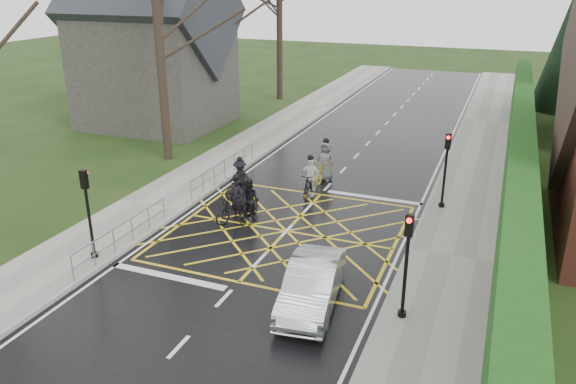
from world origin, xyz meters
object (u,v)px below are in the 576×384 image
Objects in this scene: cyclist_back at (250,205)px; cyclist_lead at (325,166)px; cyclist_mid at (240,182)px; car at (312,285)px; cyclist_front at (310,181)px; cyclist_rear at (236,206)px.

cyclist_lead reaches higher than cyclist_back.
cyclist_mid is 0.48× the size of car.
cyclist_rear is at bearing -121.30° from cyclist_front.
cyclist_rear is 0.52m from cyclist_back.
cyclist_mid is (-1.02, 2.40, 0.03)m from cyclist_rear.
cyclist_back is 3.54m from cyclist_front.
cyclist_front is at bearing -87.84° from cyclist_lead.
cyclist_mid is 1.02× the size of cyclist_front.
cyclist_front is at bearing 33.62° from cyclist_mid.
cyclist_back is at bearing -101.38° from cyclist_lead.
cyclist_lead is at bearing 96.46° from cyclist_rear.
cyclist_rear is 6.53m from car.
cyclist_front is at bearing 102.23° from car.
car is at bearing -20.16° from cyclist_rear.
cyclist_front is (1.30, 3.29, 0.03)m from cyclist_back.
cyclist_front is (2.79, 1.10, 0.04)m from cyclist_mid.
cyclist_mid is 3.00m from cyclist_front.
cyclist_front is at bearing 66.55° from cyclist_back.
cyclist_lead reaches higher than car.
car is at bearing -38.49° from cyclist_mid.
cyclist_back is at bearing -43.63° from cyclist_mid.
cyclist_rear is 1.18× the size of cyclist_back.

